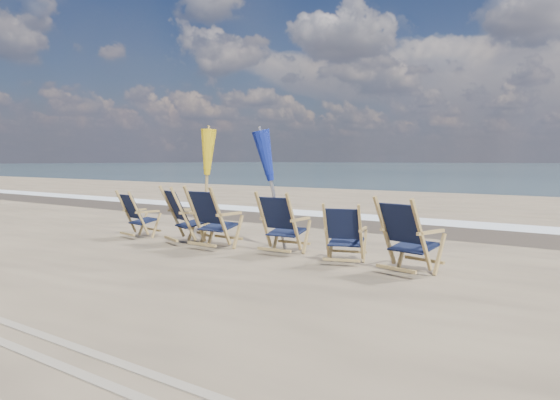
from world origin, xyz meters
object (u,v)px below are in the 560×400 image
(beach_chair_5, at_px, (421,239))
(umbrella_yellow, at_px, (206,158))
(umbrella_blue, at_px, (274,160))
(beach_chair_2, at_px, (220,219))
(beach_chair_1, at_px, (183,217))
(beach_chair_3, at_px, (294,225))
(beach_chair_0, at_px, (139,215))
(beach_chair_4, at_px, (361,235))

(beach_chair_5, xyz_separation_m, umbrella_yellow, (-4.53, 0.71, 1.04))
(umbrella_yellow, xyz_separation_m, umbrella_blue, (1.65, -0.06, -0.04))
(beach_chair_5, height_order, umbrella_yellow, umbrella_yellow)
(umbrella_yellow, distance_m, umbrella_blue, 1.65)
(beach_chair_2, bearing_deg, beach_chair_1, 0.64)
(beach_chair_3, bearing_deg, beach_chair_1, 4.09)
(beach_chair_1, relative_size, beach_chair_5, 1.01)
(beach_chair_0, bearing_deg, beach_chair_3, -164.62)
(beach_chair_4, xyz_separation_m, umbrella_yellow, (-3.50, 0.41, 1.11))
(beach_chair_3, height_order, beach_chair_5, beach_chair_5)
(beach_chair_2, xyz_separation_m, beach_chair_5, (3.51, 0.01, -0.02))
(beach_chair_3, height_order, umbrella_blue, umbrella_blue)
(beach_chair_4, distance_m, umbrella_yellow, 3.69)
(beach_chair_5, bearing_deg, beach_chair_2, 12.60)
(beach_chair_0, xyz_separation_m, beach_chair_1, (1.30, -0.05, 0.06))
(beach_chair_0, height_order, beach_chair_3, beach_chair_3)
(beach_chair_0, relative_size, beach_chair_5, 0.89)
(beach_chair_1, bearing_deg, beach_chair_2, -157.80)
(beach_chair_2, xyz_separation_m, umbrella_yellow, (-1.02, 0.72, 1.02))
(beach_chair_3, bearing_deg, umbrella_yellow, -14.01)
(beach_chair_3, xyz_separation_m, umbrella_blue, (-0.64, 0.33, 1.01))
(beach_chair_0, bearing_deg, umbrella_blue, -157.08)
(umbrella_blue, bearing_deg, umbrella_yellow, 177.96)
(beach_chair_5, height_order, umbrella_blue, umbrella_blue)
(beach_chair_0, height_order, beach_chair_5, beach_chair_5)
(beach_chair_1, distance_m, beach_chair_5, 4.40)
(beach_chair_1, relative_size, beach_chair_3, 1.03)
(beach_chair_1, bearing_deg, beach_chair_3, -148.84)
(beach_chair_0, height_order, beach_chair_1, beach_chair_1)
(beach_chair_5, bearing_deg, umbrella_blue, -0.27)
(beach_chair_3, relative_size, beach_chair_4, 1.13)
(beach_chair_2, height_order, umbrella_yellow, umbrella_yellow)
(beach_chair_0, distance_m, beach_chair_2, 2.19)
(beach_chair_2, bearing_deg, beach_chair_0, -0.51)
(beach_chair_2, relative_size, beach_chair_4, 1.20)
(beach_chair_4, distance_m, beach_chair_5, 1.08)
(beach_chair_3, relative_size, umbrella_yellow, 0.50)
(beach_chair_3, bearing_deg, beach_chair_2, 10.16)
(beach_chair_1, height_order, beach_chair_4, beach_chair_1)
(beach_chair_0, bearing_deg, beach_chair_5, -169.62)
(beach_chair_0, height_order, beach_chair_4, beach_chair_0)
(beach_chair_3, distance_m, beach_chair_4, 1.20)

